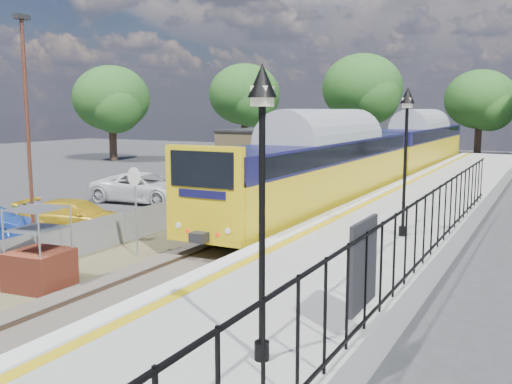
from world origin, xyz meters
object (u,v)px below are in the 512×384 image
Objects in this scene: victorian_lamp_north at (406,127)px; train at (385,150)px; victorian_lamp_south at (262,145)px; carpark_lamp at (27,124)px; car_white at (144,188)px; brick_plinth at (39,250)px; speed_sign at (135,196)px; car_yellow at (77,217)px.

victorian_lamp_north is 18.10m from train.
carpark_lamp is at bearing 155.18° from victorian_lamp_south.
car_white is at bearing 110.65° from carpark_lamp.
victorian_lamp_north is 2.01× the size of brick_plinth.
brick_plinth is (-2.63, -24.41, -1.24)m from train.
victorian_lamp_south reaches higher than car_white.
speed_sign is at bearing 140.54° from victorian_lamp_south.
car_white is (-6.87, 12.87, -0.32)m from brick_plinth.
train is at bearing 83.84° from brick_plinth.
train reaches higher than speed_sign.
victorian_lamp_north is at bearing 42.30° from brick_plinth.
victorian_lamp_south is 15.45m from car_yellow.
carpark_lamp is at bearing -104.07° from train.
carpark_lamp is (-2.90, 2.33, 3.27)m from brick_plinth.
car_yellow is at bearing 127.47° from brick_plinth.
brick_plinth is at bearing -38.73° from carpark_lamp.
car_yellow is at bearing 145.98° from victorian_lamp_south.
carpark_lamp reaches higher than car_white.
speed_sign is 0.39× the size of carpark_lamp.
train is at bearing -37.11° from car_yellow.
train is 5.28× the size of carpark_lamp.
train is at bearing 107.13° from victorian_lamp_north.
car_yellow is 7.69m from car_white.
train is (-5.30, 17.19, -1.96)m from victorian_lamp_north.
victorian_lamp_south is 21.97m from car_white.
brick_plinth is at bearing -96.16° from train.
brick_plinth is at bearing -159.36° from car_yellow.
car_white is at bearing 118.11° from brick_plinth.
car_white is at bearing 2.66° from car_yellow.
train is 20.76m from speed_sign.
carpark_lamp is (-11.03, 5.10, 0.07)m from victorian_lamp_south.
speed_sign is 11.53m from car_white.
victorian_lamp_north reaches higher than brick_plinth.
brick_plinth reaches higher than car_yellow.
victorian_lamp_south reaches higher than brick_plinth.
train is 15.04m from car_white.
carpark_lamp reaches higher than car_yellow.
brick_plinth is (-7.93, -7.22, -3.20)m from victorian_lamp_north.
train is 17.87× the size of brick_plinth.
car_white is at bearing 133.80° from victorian_lamp_south.
victorian_lamp_south is 27.81m from train.
victorian_lamp_north is 11.89m from carpark_lamp.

